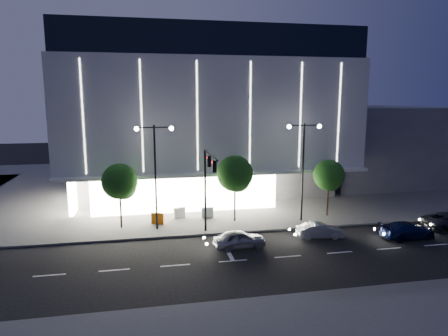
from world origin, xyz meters
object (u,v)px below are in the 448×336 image
car_third (407,230)px  barrier_d (207,213)px  tree_left (120,183)px  barrier_b (179,213)px  street_lamp_east (303,157)px  traffic_mast (208,177)px  street_lamp_west (155,162)px  tree_mid (235,176)px  tree_right (329,177)px  car_lead (239,239)px  barrier_c (158,218)px  car_second (320,231)px

car_third → barrier_d: bearing=58.9°
tree_left → barrier_b: tree_left is taller
car_third → barrier_b: car_third is taller
street_lamp_east → traffic_mast: bearing=-163.5°
traffic_mast → car_third: traffic_mast is taller
street_lamp_west → barrier_b: size_ratio=8.18×
tree_mid → tree_right: size_ratio=1.12×
car_lead → barrier_d: (-1.30, 7.52, -0.03)m
tree_mid → barrier_c: bearing=176.7°
traffic_mast → street_lamp_west: 4.89m
tree_left → street_lamp_east: bearing=-3.7°
traffic_mast → barrier_d: (0.70, 5.03, -4.38)m
tree_left → tree_right: size_ratio=1.04×
barrier_c → barrier_d: same height
traffic_mast → tree_right: size_ratio=1.28×
barrier_b → street_lamp_east: bearing=-36.2°
street_lamp_west → street_lamp_east: size_ratio=1.00×
tree_right → barrier_d: size_ratio=5.01×
barrier_b → traffic_mast: bearing=-92.9°
tree_right → street_lamp_west: bearing=-176.4°
car_third → barrier_d: 17.08m
barrier_c → tree_left: bearing=-152.3°
car_lead → barrier_c: 8.84m
tree_left → barrier_d: tree_left is taller
car_third → barrier_b: size_ratio=4.09×
traffic_mast → barrier_c: traffic_mast is taller
street_lamp_west → barrier_b: (2.13, 2.82, -5.31)m
street_lamp_west → car_lead: (6.00, -5.15, -5.28)m
tree_left → barrier_c: tree_left is taller
tree_mid → car_third: size_ratio=1.37×
street_lamp_east → tree_right: 3.81m
street_lamp_east → barrier_b: size_ratio=8.18×
traffic_mast → tree_left: (-6.97, 3.68, -0.99)m
street_lamp_east → barrier_b: 12.42m
tree_mid → tree_right: bearing=-0.0°
street_lamp_west → car_third: 21.25m
street_lamp_west → street_lamp_east: same height
car_second → traffic_mast: bearing=85.5°
barrier_c → barrier_d: bearing=31.9°
barrier_b → barrier_d: (2.57, -0.46, 0.00)m
street_lamp_west → car_lead: size_ratio=2.26×
tree_mid → car_lead: 7.25m
car_third → barrier_c: car_third is taller
car_second → tree_left: bearing=77.4°
barrier_c → tree_mid: bearing=17.0°
car_third → barrier_c: bearing=67.1°
street_lamp_west → barrier_c: street_lamp_west is taller
tree_right → tree_left: bearing=180.0°
barrier_b → tree_left: bearing=177.7°
street_lamp_east → barrier_c: 14.03m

